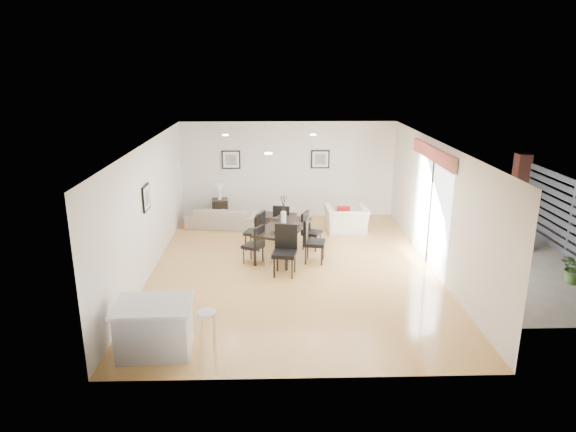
{
  "coord_description": "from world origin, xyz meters",
  "views": [
    {
      "loc": [
        -0.4,
        -10.23,
        4.25
      ],
      "look_at": [
        -0.11,
        0.4,
        1.06
      ],
      "focal_mm": 32.0,
      "sensor_mm": 36.0,
      "label": 1
    }
  ],
  "objects_px": {
    "dining_chair_efar": "(309,228)",
    "dining_chair_foot": "(282,221)",
    "side_table": "(220,209)",
    "kitchen_island": "(155,327)",
    "armchair": "(346,220)",
    "dining_chair_enear": "(311,238)",
    "dining_table": "(283,229)",
    "sofa": "(222,217)",
    "dining_chair_head": "(285,247)",
    "bar_stool": "(207,317)",
    "coffee_table": "(277,222)",
    "dining_chair_wfar": "(258,229)",
    "dining_chair_wnear": "(256,242)"
  },
  "relations": [
    {
      "from": "dining_chair_foot",
      "to": "coffee_table",
      "type": "height_order",
      "value": "dining_chair_foot"
    },
    {
      "from": "coffee_table",
      "to": "side_table",
      "type": "height_order",
      "value": "side_table"
    },
    {
      "from": "armchair",
      "to": "dining_chair_enear",
      "type": "height_order",
      "value": "dining_chair_enear"
    },
    {
      "from": "dining_chair_enear",
      "to": "kitchen_island",
      "type": "distance_m",
      "value": 4.47
    },
    {
      "from": "dining_chair_wfar",
      "to": "dining_chair_foot",
      "type": "distance_m",
      "value": 0.88
    },
    {
      "from": "dining_chair_wfar",
      "to": "coffee_table",
      "type": "height_order",
      "value": "dining_chair_wfar"
    },
    {
      "from": "dining_chair_wfar",
      "to": "dining_chair_head",
      "type": "distance_m",
      "value": 1.57
    },
    {
      "from": "dining_table",
      "to": "bar_stool",
      "type": "distance_m",
      "value": 4.21
    },
    {
      "from": "coffee_table",
      "to": "bar_stool",
      "type": "bearing_deg",
      "value": -89.0
    },
    {
      "from": "sofa",
      "to": "dining_chair_head",
      "type": "relative_size",
      "value": 1.77
    },
    {
      "from": "dining_chair_wnear",
      "to": "armchair",
      "type": "bearing_deg",
      "value": 162.63
    },
    {
      "from": "dining_chair_head",
      "to": "coffee_table",
      "type": "distance_m",
      "value": 3.01
    },
    {
      "from": "dining_table",
      "to": "kitchen_island",
      "type": "distance_m",
      "value": 4.51
    },
    {
      "from": "armchair",
      "to": "dining_chair_foot",
      "type": "xyz_separation_m",
      "value": [
        -1.68,
        -0.6,
        0.17
      ]
    },
    {
      "from": "side_table",
      "to": "kitchen_island",
      "type": "xyz_separation_m",
      "value": [
        -0.31,
        -6.91,
        0.12
      ]
    },
    {
      "from": "dining_chair_head",
      "to": "dining_chair_efar",
      "type": "bearing_deg",
      "value": 79.21
    },
    {
      "from": "dining_table",
      "to": "dining_chair_efar",
      "type": "bearing_deg",
      "value": 58.68
    },
    {
      "from": "side_table",
      "to": "kitchen_island",
      "type": "distance_m",
      "value": 6.92
    },
    {
      "from": "armchair",
      "to": "kitchen_island",
      "type": "xyz_separation_m",
      "value": [
        -3.7,
        -5.68,
        0.07
      ]
    },
    {
      "from": "dining_chair_enear",
      "to": "kitchen_island",
      "type": "xyz_separation_m",
      "value": [
        -2.63,
        -3.61,
        -0.15
      ]
    },
    {
      "from": "sofa",
      "to": "coffee_table",
      "type": "height_order",
      "value": "sofa"
    },
    {
      "from": "kitchen_island",
      "to": "dining_chair_enear",
      "type": "bearing_deg",
      "value": 51.77
    },
    {
      "from": "dining_chair_wnear",
      "to": "dining_chair_foot",
      "type": "xyz_separation_m",
      "value": [
        0.6,
        1.51,
        0.02
      ]
    },
    {
      "from": "dining_chair_wnear",
      "to": "dining_chair_wfar",
      "type": "height_order",
      "value": "dining_chair_wfar"
    },
    {
      "from": "armchair",
      "to": "bar_stool",
      "type": "relative_size",
      "value": 1.6
    },
    {
      "from": "dining_chair_foot",
      "to": "bar_stool",
      "type": "height_order",
      "value": "dining_chair_foot"
    },
    {
      "from": "armchair",
      "to": "dining_chair_efar",
      "type": "bearing_deg",
      "value": 45.91
    },
    {
      "from": "dining_chair_wnear",
      "to": "dining_chair_foot",
      "type": "relative_size",
      "value": 0.95
    },
    {
      "from": "dining_table",
      "to": "coffee_table",
      "type": "distance_m",
      "value": 2.0
    },
    {
      "from": "dining_chair_foot",
      "to": "coffee_table",
      "type": "xyz_separation_m",
      "value": [
        -0.12,
        0.89,
        -0.31
      ]
    },
    {
      "from": "armchair",
      "to": "dining_chair_head",
      "type": "bearing_deg",
      "value": 55.88
    },
    {
      "from": "sofa",
      "to": "bar_stool",
      "type": "xyz_separation_m",
      "value": [
        0.38,
        -6.2,
        0.29
      ]
    },
    {
      "from": "dining_table",
      "to": "dining_chair_enear",
      "type": "relative_size",
      "value": 1.88
    },
    {
      "from": "kitchen_island",
      "to": "dining_chair_efar",
      "type": "bearing_deg",
      "value": 57.23
    },
    {
      "from": "dining_chair_efar",
      "to": "coffee_table",
      "type": "xyz_separation_m",
      "value": [
        -0.74,
        1.49,
        -0.3
      ]
    },
    {
      "from": "armchair",
      "to": "dining_chair_wnear",
      "type": "bearing_deg",
      "value": 40.23
    },
    {
      "from": "dining_chair_wnear",
      "to": "dining_chair_foot",
      "type": "distance_m",
      "value": 1.63
    },
    {
      "from": "dining_chair_wfar",
      "to": "bar_stool",
      "type": "relative_size",
      "value": 1.42
    },
    {
      "from": "dining_chair_wfar",
      "to": "armchair",
      "type": "bearing_deg",
      "value": 137.52
    },
    {
      "from": "armchair",
      "to": "dining_chair_efar",
      "type": "height_order",
      "value": "dining_chair_efar"
    },
    {
      "from": "armchair",
      "to": "dining_table",
      "type": "height_order",
      "value": "dining_table"
    },
    {
      "from": "dining_chair_efar",
      "to": "dining_chair_foot",
      "type": "height_order",
      "value": "dining_chair_foot"
    },
    {
      "from": "armchair",
      "to": "dining_chair_wnear",
      "type": "distance_m",
      "value": 3.11
    },
    {
      "from": "sofa",
      "to": "dining_chair_efar",
      "type": "relative_size",
      "value": 2.09
    },
    {
      "from": "dining_chair_wnear",
      "to": "dining_chair_wfar",
      "type": "distance_m",
      "value": 0.86
    },
    {
      "from": "dining_chair_wnear",
      "to": "dining_chair_enear",
      "type": "relative_size",
      "value": 0.87
    },
    {
      "from": "dining_chair_head",
      "to": "side_table",
      "type": "bearing_deg",
      "value": 124.7
    },
    {
      "from": "armchair",
      "to": "kitchen_island",
      "type": "relative_size",
      "value": 0.89
    },
    {
      "from": "sofa",
      "to": "coffee_table",
      "type": "relative_size",
      "value": 1.89
    },
    {
      "from": "bar_stool",
      "to": "dining_chair_efar",
      "type": "bearing_deg",
      "value": 67.59
    }
  ]
}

